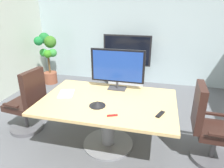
# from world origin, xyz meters

# --- Properties ---
(ground_plane) EXTENTS (6.67, 6.67, 0.00)m
(ground_plane) POSITION_xyz_m (0.00, 0.00, 0.00)
(ground_plane) COLOR #515459
(wall_back_glass_partition) EXTENTS (5.66, 0.10, 2.65)m
(wall_back_glass_partition) POSITION_xyz_m (0.00, 2.83, 1.32)
(wall_back_glass_partition) COLOR #9EB2B7
(wall_back_glass_partition) RESTS_ON ground
(conference_table) EXTENTS (1.89, 1.23, 0.76)m
(conference_table) POSITION_xyz_m (-0.09, -0.02, 0.57)
(conference_table) COLOR tan
(conference_table) RESTS_ON ground
(office_chair_left) EXTENTS (0.62, 0.60, 1.09)m
(office_chair_left) POSITION_xyz_m (-1.47, 0.04, 0.46)
(office_chair_left) COLOR #4C4C51
(office_chair_left) RESTS_ON ground
(office_chair_right) EXTENTS (0.60, 0.58, 1.09)m
(office_chair_right) POSITION_xyz_m (1.29, -0.00, 0.46)
(office_chair_right) COLOR #4C4C51
(office_chair_right) RESTS_ON ground
(tv_monitor) EXTENTS (0.84, 0.18, 0.64)m
(tv_monitor) POSITION_xyz_m (-0.05, 0.42, 1.12)
(tv_monitor) COLOR #333338
(tv_monitor) RESTS_ON conference_table
(wall_display_unit) EXTENTS (1.20, 0.36, 1.31)m
(wall_display_unit) POSITION_xyz_m (-0.25, 2.48, 0.44)
(wall_display_unit) COLOR #B7BABC
(wall_display_unit) RESTS_ON ground
(potted_plant) EXTENTS (0.53, 0.58, 1.32)m
(potted_plant) POSITION_xyz_m (-2.29, 2.15, 0.80)
(potted_plant) COLOR brown
(potted_plant) RESTS_ON ground
(conference_phone) EXTENTS (0.22, 0.22, 0.07)m
(conference_phone) POSITION_xyz_m (-0.18, -0.22, 0.79)
(conference_phone) COLOR black
(conference_phone) RESTS_ON conference_table
(remote_control) EXTENTS (0.11, 0.18, 0.02)m
(remote_control) POSITION_xyz_m (0.64, -0.26, 0.77)
(remote_control) COLOR black
(remote_control) RESTS_ON conference_table
(whiteboard_marker) EXTENTS (0.13, 0.07, 0.02)m
(whiteboard_marker) POSITION_xyz_m (0.08, -0.43, 0.77)
(whiteboard_marker) COLOR red
(whiteboard_marker) RESTS_ON conference_table
(paper_notepad) EXTENTS (0.28, 0.34, 0.01)m
(paper_notepad) POSITION_xyz_m (-0.76, 0.04, 0.76)
(paper_notepad) COLOR white
(paper_notepad) RESTS_ON conference_table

